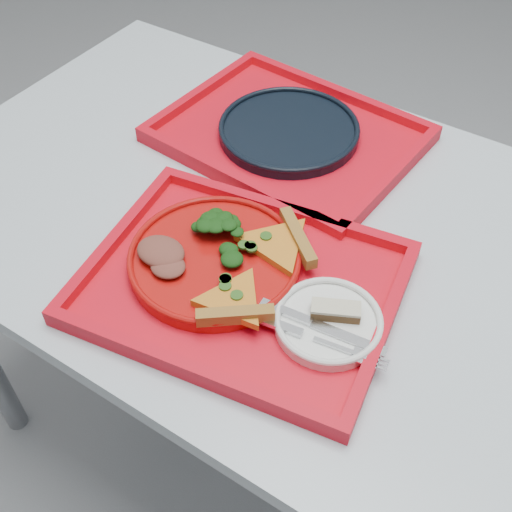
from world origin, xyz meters
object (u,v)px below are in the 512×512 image
at_px(tray_main, 242,286).
at_px(navy_plate, 289,132).
at_px(dinner_plate, 215,261).
at_px(dessert_bar, 336,311).
at_px(tray_far, 289,138).

distance_m(tray_main, navy_plate, 0.37).
relative_size(dinner_plate, dessert_bar, 3.54).
bearing_deg(tray_main, tray_far, 101.35).
relative_size(tray_main, tray_far, 1.00).
bearing_deg(dessert_bar, dinner_plate, 155.01).
bearing_deg(navy_plate, tray_far, 0.00).
bearing_deg(tray_far, tray_main, -65.43).
bearing_deg(tray_far, navy_plate, 0.00).
bearing_deg(dinner_plate, tray_far, 102.16).
height_order(navy_plate, dessert_bar, dessert_bar).
bearing_deg(navy_plate, dessert_bar, -50.65).
height_order(tray_main, navy_plate, navy_plate).
distance_m(tray_main, dinner_plate, 0.06).
bearing_deg(tray_main, navy_plate, 101.35).
xyz_separation_m(dinner_plate, navy_plate, (-0.07, 0.34, -0.00)).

